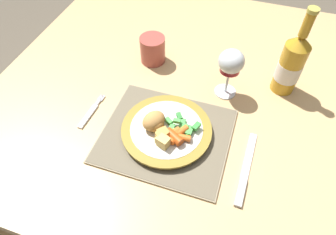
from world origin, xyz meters
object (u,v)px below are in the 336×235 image
at_px(dining_table, 186,103).
at_px(drinking_cup, 153,49).
at_px(bottle, 291,64).
at_px(wine_glass, 231,64).
at_px(table_knife, 245,174).
at_px(dinner_plate, 167,130).
at_px(fork, 90,113).

bearing_deg(dining_table, drinking_cup, 153.24).
height_order(bottle, drinking_cup, bottle).
bearing_deg(wine_glass, drinking_cup, 164.88).
bearing_deg(table_knife, wine_glass, 111.25).
xyz_separation_m(dinner_plate, table_knife, (0.21, -0.05, -0.01)).
xyz_separation_m(dining_table, table_knife, (0.21, -0.25, 0.09)).
relative_size(dinner_plate, wine_glass, 1.56).
xyz_separation_m(dining_table, fork, (-0.22, -0.20, 0.09)).
xyz_separation_m(table_knife, wine_glass, (-0.10, 0.25, 0.10)).
bearing_deg(fork, table_knife, -6.77).
height_order(dining_table, dinner_plate, dinner_plate).
bearing_deg(bottle, drinking_cup, -179.84).
bearing_deg(wine_glass, dining_table, -179.62).
bearing_deg(table_knife, dining_table, 130.16).
xyz_separation_m(fork, table_knife, (0.44, -0.05, 0.00)).
bearing_deg(drinking_cup, wine_glass, -15.12).
relative_size(fork, wine_glass, 0.86).
bearing_deg(fork, wine_glass, 30.97).
xyz_separation_m(dining_table, drinking_cup, (-0.14, 0.07, 0.13)).
bearing_deg(dinner_plate, drinking_cup, 117.19).
height_order(dining_table, fork, fork).
height_order(fork, table_knife, table_knife).
relative_size(dinner_plate, bottle, 0.90).
bearing_deg(wine_glass, dinner_plate, -119.60).
height_order(dining_table, bottle, bottle).
xyz_separation_m(wine_glass, drinking_cup, (-0.25, 0.07, -0.06)).
bearing_deg(drinking_cup, bottle, 0.16).
bearing_deg(wine_glass, table_knife, -68.75).
distance_m(dinner_plate, wine_glass, 0.25).
bearing_deg(bottle, dinner_plate, -135.04).
height_order(dinner_plate, table_knife, dinner_plate).
distance_m(dining_table, drinking_cup, 0.20).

